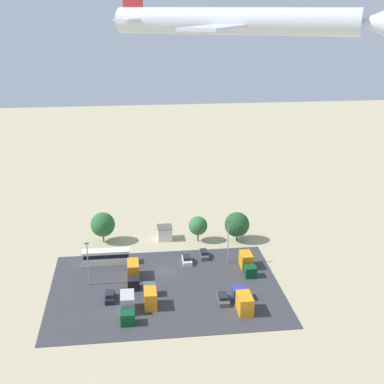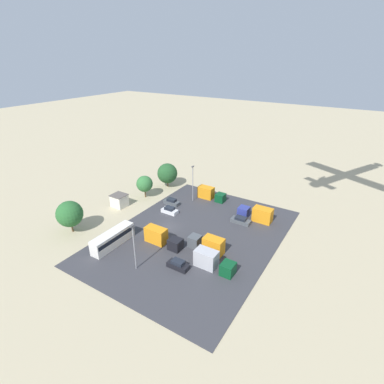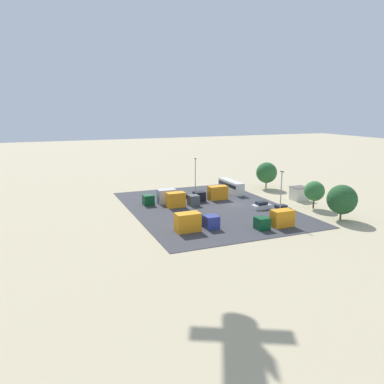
{
  "view_description": "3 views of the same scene",
  "coord_description": "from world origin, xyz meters",
  "px_view_note": "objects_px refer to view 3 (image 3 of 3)",
  "views": [
    {
      "loc": [
        6.06,
        100.49,
        53.01
      ],
      "look_at": [
        -3.91,
        18.33,
        24.04
      ],
      "focal_mm": 50.0,
      "sensor_mm": 36.0,
      "label": 1
    },
    {
      "loc": [
        46.9,
        35.9,
        36.02
      ],
      "look_at": [
        -4.84,
        3.43,
        7.72
      ],
      "focal_mm": 28.0,
      "sensor_mm": 36.0,
      "label": 2
    },
    {
      "loc": [
        -73.71,
        41.2,
        21.75
      ],
      "look_at": [
        1.61,
        10.24,
        3.6
      ],
      "focal_mm": 35.0,
      "sensor_mm": 36.0,
      "label": 3
    }
  ],
  "objects_px": {
    "parked_car_1": "(261,206)",
    "parked_truck_4": "(161,197)",
    "shed_building": "(299,193)",
    "parked_car_0": "(178,196)",
    "parked_car_2": "(200,220)",
    "parked_truck_2": "(181,200)",
    "parked_truck_0": "(213,194)",
    "bus": "(231,186)",
    "parked_truck_1": "(194,222)",
    "parked_car_3": "(281,209)",
    "parked_truck_3": "(277,220)"
  },
  "relations": [
    {
      "from": "shed_building",
      "to": "parked_truck_2",
      "type": "height_order",
      "value": "parked_truck_2"
    },
    {
      "from": "parked_car_2",
      "to": "parked_truck_0",
      "type": "height_order",
      "value": "parked_truck_0"
    },
    {
      "from": "shed_building",
      "to": "parked_car_1",
      "type": "relative_size",
      "value": 0.92
    },
    {
      "from": "parked_car_0",
      "to": "parked_car_2",
      "type": "distance_m",
      "value": 21.39
    },
    {
      "from": "parked_truck_3",
      "to": "parked_car_3",
      "type": "bearing_deg",
      "value": -39.81
    },
    {
      "from": "parked_car_0",
      "to": "parked_truck_2",
      "type": "bearing_deg",
      "value": 164.58
    },
    {
      "from": "parked_car_1",
      "to": "parked_truck_0",
      "type": "distance_m",
      "value": 13.36
    },
    {
      "from": "bus",
      "to": "parked_car_3",
      "type": "distance_m",
      "value": 21.44
    },
    {
      "from": "parked_truck_4",
      "to": "shed_building",
      "type": "bearing_deg",
      "value": -105.75
    },
    {
      "from": "parked_car_1",
      "to": "parked_truck_0",
      "type": "relative_size",
      "value": 0.48
    },
    {
      "from": "bus",
      "to": "parked_truck_1",
      "type": "bearing_deg",
      "value": 50.35
    },
    {
      "from": "parked_car_1",
      "to": "parked_truck_0",
      "type": "bearing_deg",
      "value": 28.78
    },
    {
      "from": "parked_car_2",
      "to": "parked_car_3",
      "type": "xyz_separation_m",
      "value": [
        0.87,
        -19.18,
        0.04
      ]
    },
    {
      "from": "parked_truck_2",
      "to": "parked_truck_4",
      "type": "distance_m",
      "value": 5.33
    },
    {
      "from": "parked_car_1",
      "to": "parked_truck_2",
      "type": "bearing_deg",
      "value": 61.11
    },
    {
      "from": "bus",
      "to": "parked_truck_0",
      "type": "relative_size",
      "value": 1.19
    },
    {
      "from": "parked_truck_2",
      "to": "parked_truck_4",
      "type": "relative_size",
      "value": 0.97
    },
    {
      "from": "bus",
      "to": "parked_truck_3",
      "type": "relative_size",
      "value": 1.32
    },
    {
      "from": "parked_car_3",
      "to": "shed_building",
      "type": "bearing_deg",
      "value": -54.05
    },
    {
      "from": "shed_building",
      "to": "parked_car_2",
      "type": "distance_m",
      "value": 31.34
    },
    {
      "from": "parked_car_0",
      "to": "parked_car_3",
      "type": "xyz_separation_m",
      "value": [
        -20.28,
        -15.99,
        -0.01
      ]
    },
    {
      "from": "parked_car_0",
      "to": "parked_car_2",
      "type": "xyz_separation_m",
      "value": [
        -21.15,
        3.19,
        -0.05
      ]
    },
    {
      "from": "shed_building",
      "to": "bus",
      "type": "height_order",
      "value": "bus"
    },
    {
      "from": "parked_car_2",
      "to": "parked_truck_3",
      "type": "relative_size",
      "value": 0.6
    },
    {
      "from": "parked_car_2",
      "to": "parked_truck_2",
      "type": "xyz_separation_m",
      "value": [
        13.62,
        -1.11,
        0.91
      ]
    },
    {
      "from": "parked_truck_1",
      "to": "parked_truck_3",
      "type": "height_order",
      "value": "parked_truck_1"
    },
    {
      "from": "bus",
      "to": "parked_truck_2",
      "type": "relative_size",
      "value": 1.35
    },
    {
      "from": "parked_truck_2",
      "to": "shed_building",
      "type": "bearing_deg",
      "value": 80.49
    },
    {
      "from": "parked_car_1",
      "to": "parked_truck_4",
      "type": "relative_size",
      "value": 0.53
    },
    {
      "from": "shed_building",
      "to": "parked_truck_1",
      "type": "bearing_deg",
      "value": 110.29
    },
    {
      "from": "parked_truck_0",
      "to": "parked_truck_3",
      "type": "relative_size",
      "value": 1.11
    },
    {
      "from": "bus",
      "to": "parked_truck_4",
      "type": "height_order",
      "value": "parked_truck_4"
    },
    {
      "from": "bus",
      "to": "shed_building",
      "type": "bearing_deg",
      "value": 130.4
    },
    {
      "from": "shed_building",
      "to": "parked_truck_3",
      "type": "height_order",
      "value": "parked_truck_3"
    },
    {
      "from": "parked_car_3",
      "to": "parked_truck_0",
      "type": "distance_m",
      "value": 18.0
    },
    {
      "from": "parked_truck_4",
      "to": "parked_car_1",
      "type": "bearing_deg",
      "value": -124.23
    },
    {
      "from": "parked_truck_2",
      "to": "bus",
      "type": "bearing_deg",
      "value": 116.36
    },
    {
      "from": "shed_building",
      "to": "parked_truck_2",
      "type": "bearing_deg",
      "value": 80.49
    },
    {
      "from": "parked_truck_1",
      "to": "parked_car_3",
      "type": "bearing_deg",
      "value": 100.87
    },
    {
      "from": "shed_building",
      "to": "parked_car_3",
      "type": "distance_m",
      "value": 13.49
    },
    {
      "from": "parked_car_3",
      "to": "parked_truck_4",
      "type": "relative_size",
      "value": 0.55
    },
    {
      "from": "parked_car_3",
      "to": "parked_car_2",
      "type": "bearing_deg",
      "value": 92.6
    },
    {
      "from": "parked_truck_4",
      "to": "parked_truck_1",
      "type": "bearing_deg",
      "value": 178.61
    },
    {
      "from": "parked_car_3",
      "to": "parked_truck_3",
      "type": "xyz_separation_m",
      "value": [
        -8.25,
        6.88,
        0.79
      ]
    },
    {
      "from": "parked_car_3",
      "to": "parked_truck_3",
      "type": "relative_size",
      "value": 0.56
    },
    {
      "from": "parked_truck_1",
      "to": "parked_truck_2",
      "type": "xyz_separation_m",
      "value": [
        16.94,
        -3.75,
        -0.03
      ]
    },
    {
      "from": "parked_car_3",
      "to": "parked_truck_4",
      "type": "xyz_separation_m",
      "value": [
        16.98,
        21.3,
        0.84
      ]
    },
    {
      "from": "shed_building",
      "to": "parked_truck_1",
      "type": "height_order",
      "value": "parked_truck_1"
    },
    {
      "from": "parked_car_0",
      "to": "parked_car_1",
      "type": "height_order",
      "value": "parked_car_0"
    },
    {
      "from": "parked_car_0",
      "to": "parked_truck_3",
      "type": "distance_m",
      "value": 29.97
    }
  ]
}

